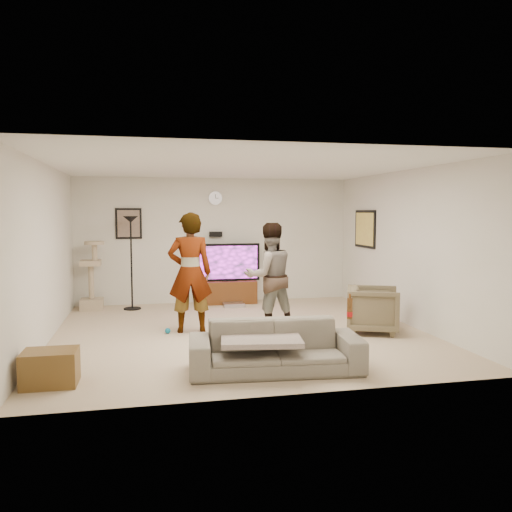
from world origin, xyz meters
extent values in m
cube|color=tan|center=(0.00, 0.00, -0.01)|extent=(5.50, 5.50, 0.02)
cube|color=white|center=(0.00, 0.00, 2.51)|extent=(5.50, 5.50, 0.02)
cube|color=white|center=(0.00, 2.75, 1.25)|extent=(5.50, 0.04, 2.50)
cube|color=white|center=(0.00, -2.75, 1.25)|extent=(5.50, 0.04, 2.50)
cube|color=white|center=(-2.75, 0.00, 1.25)|extent=(0.04, 5.50, 2.50)
cube|color=white|center=(2.75, 0.00, 1.25)|extent=(0.04, 5.50, 2.50)
cylinder|color=white|center=(0.00, 2.72, 2.10)|extent=(0.26, 0.04, 0.26)
cube|color=black|center=(0.00, 2.69, 1.38)|extent=(0.25, 0.10, 0.10)
cube|color=#766256|center=(-1.70, 2.73, 1.60)|extent=(0.42, 0.03, 0.52)
cube|color=#E7C459|center=(2.73, 1.60, 1.50)|extent=(0.03, 0.78, 0.62)
cube|color=#492610|center=(0.23, 2.50, 0.23)|extent=(1.09, 0.45, 0.45)
cube|color=#B7B7C1|center=(0.26, 2.11, 0.04)|extent=(0.40, 0.30, 0.07)
cube|color=black|center=(0.23, 2.50, 0.83)|extent=(1.25, 0.08, 0.74)
cube|color=#EB29F0|center=(0.23, 2.46, 0.83)|extent=(1.15, 0.01, 0.65)
cylinder|color=black|center=(-1.65, 2.25, 0.87)|extent=(0.32, 0.32, 1.74)
cube|color=tan|center=(-2.39, 2.39, 0.65)|extent=(0.43, 0.43, 1.29)
imported|color=#A7A7A7|center=(-0.74, 0.19, 0.91)|extent=(0.68, 0.46, 1.82)
imported|color=#465DA0|center=(0.48, 0.10, 0.83)|extent=(0.89, 0.74, 1.66)
imported|color=slate|center=(0.04, -1.98, 0.29)|extent=(2.02, 0.94, 0.57)
cube|color=#A79489|center=(-0.13, -1.98, 0.39)|extent=(1.00, 0.83, 0.06)
cylinder|color=#5B3414|center=(0.94, -1.98, 0.70)|extent=(0.06, 0.06, 0.25)
imported|color=brown|center=(1.97, -0.43, 0.35)|extent=(1.00, 0.98, 0.70)
cube|color=brown|center=(-2.40, -1.93, 0.19)|extent=(0.56, 0.43, 0.37)
sphere|color=#10759D|center=(-1.09, 0.14, 0.04)|extent=(0.08, 0.08, 0.08)
camera|label=1|loc=(-1.40, -7.57, 1.83)|focal=36.04mm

